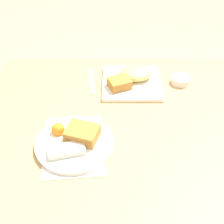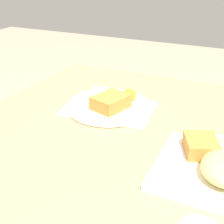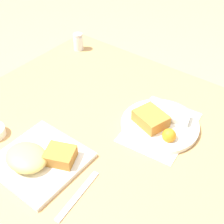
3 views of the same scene
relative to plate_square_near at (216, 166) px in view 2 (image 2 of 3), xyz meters
The scene contains 4 objects.
dining_table 0.27m from the plate_square_near, 78.51° to the left, with size 1.01×0.88×0.72m.
menu_card 0.40m from the plate_square_near, 59.69° to the left, with size 0.22×0.29×0.00m.
plate_square_near is the anchor object (origin of this frame).
plate_oval_far 0.40m from the plate_square_near, 60.00° to the left, with size 0.25×0.25×0.05m.
Camera 2 is at (-0.64, -0.28, 1.13)m, focal length 50.00 mm.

